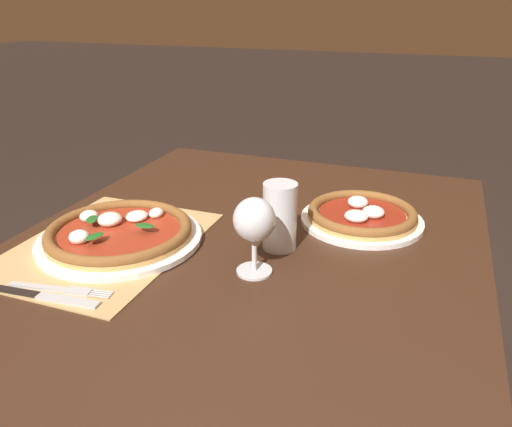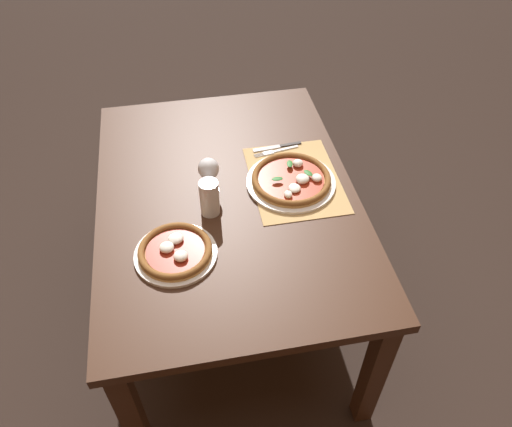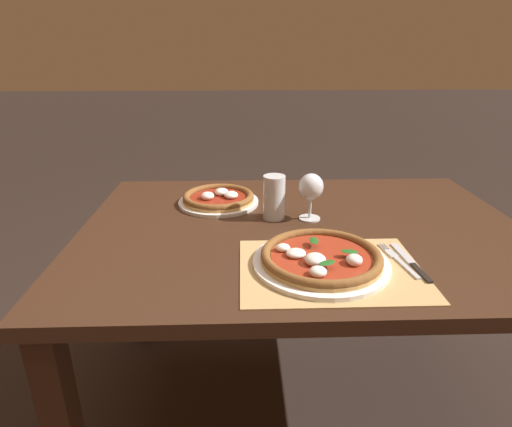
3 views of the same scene
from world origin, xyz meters
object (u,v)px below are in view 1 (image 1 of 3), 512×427
pint_glass (280,218)px  fork (61,289)px  pizza_near (119,233)px  wine_glass (254,223)px  knife (45,296)px  pizza_far (362,215)px

pint_glass → fork: pint_glass is taller
pizza_near → wine_glass: bearing=86.4°
pizza_near → pint_glass: 0.35m
pizza_near → wine_glass: 0.33m
pint_glass → pizza_near: bearing=-73.8°
wine_glass → knife: wine_glass is taller
pizza_near → pizza_far: (-0.29, 0.48, -0.00)m
pizza_far → wine_glass: size_ratio=1.85×
pizza_near → fork: pizza_near is taller
pizza_far → pint_glass: bearing=-37.4°
pizza_far → wine_glass: 0.35m
knife → pint_glass: bearing=135.6°
pint_glass → knife: bearing=-44.4°
wine_glass → knife: (0.22, -0.32, -0.10)m
pizza_near → knife: 0.24m
pizza_far → wine_glass: (0.31, -0.16, 0.09)m
pizza_near → pizza_far: size_ratio=1.23×
wine_glass → pint_glass: 0.12m
knife → wine_glass: bearing=124.7°
fork → pint_glass: bearing=134.0°
pizza_near → pizza_far: pizza_near is taller
fork → pizza_near: bearing=-175.4°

